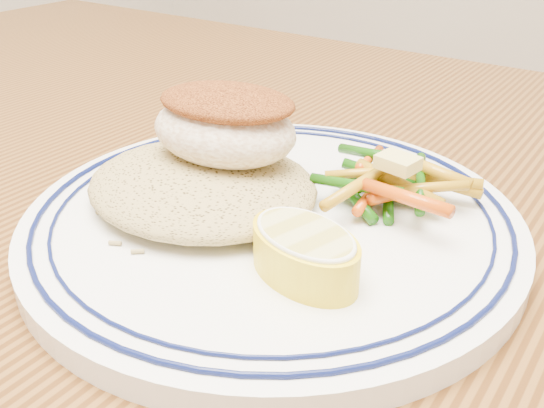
{
  "coord_description": "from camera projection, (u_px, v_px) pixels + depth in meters",
  "views": [
    {
      "loc": [
        0.19,
        -0.27,
        0.94
      ],
      "look_at": [
        0.01,
        -0.01,
        0.77
      ],
      "focal_mm": 40.0,
      "sensor_mm": 36.0,
      "label": 1
    }
  ],
  "objects": [
    {
      "name": "dining_table",
      "position": [
        267.0,
        342.0,
        0.43
      ],
      "size": [
        1.5,
        0.9,
        0.75
      ],
      "color": "#49280E",
      "rests_on": "ground"
    },
    {
      "name": "plate",
      "position": [
        272.0,
        219.0,
        0.36
      ],
      "size": [
        0.29,
        0.29,
        0.02
      ],
      "color": "white",
      "rests_on": "dining_table"
    },
    {
      "name": "rice_pilaf",
      "position": [
        202.0,
        180.0,
        0.37
      ],
      "size": [
        0.15,
        0.13,
        0.03
      ],
      "primitive_type": "ellipsoid",
      "color": "#99834C",
      "rests_on": "plate"
    },
    {
      "name": "fish_fillet",
      "position": [
        225.0,
        123.0,
        0.37
      ],
      "size": [
        0.1,
        0.08,
        0.05
      ],
      "color": "#F0DFC6",
      "rests_on": "rice_pilaf"
    },
    {
      "name": "vegetable_pile",
      "position": [
        392.0,
        182.0,
        0.37
      ],
      "size": [
        0.1,
        0.1,
        0.03
      ],
      "color": "#144A09",
      "rests_on": "plate"
    },
    {
      "name": "butter_pat",
      "position": [
        398.0,
        162.0,
        0.35
      ],
      "size": [
        0.03,
        0.02,
        0.01
      ],
      "primitive_type": "cube",
      "rotation": [
        0.0,
        0.0,
        -0.16
      ],
      "color": "#E6D770",
      "rests_on": "vegetable_pile"
    },
    {
      "name": "lemon_wedge",
      "position": [
        305.0,
        251.0,
        0.3
      ],
      "size": [
        0.07,
        0.07,
        0.03
      ],
      "color": "yellow",
      "rests_on": "plate"
    }
  ]
}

